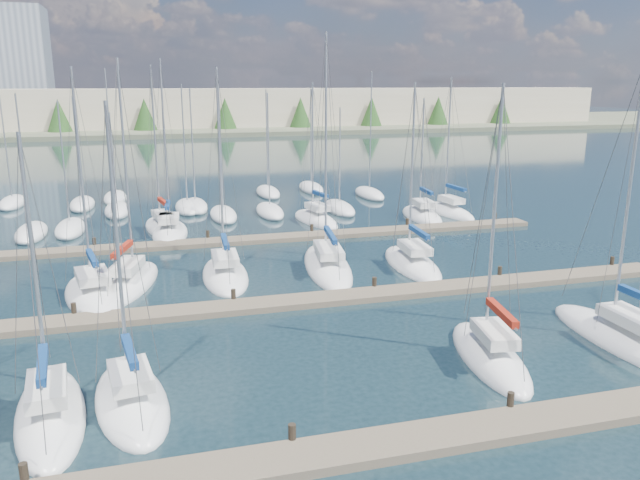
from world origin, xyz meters
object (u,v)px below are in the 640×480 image
object	(u,v)px
sailboat_n	(162,228)
sailboat_r	(449,211)
sailboat_l	(412,264)
sailboat_i	(131,283)
sailboat_d	(490,356)
sailboat_q	(422,216)
sailboat_k	(327,266)
sailboat_h	(94,294)
sailboat_b	(50,414)
sailboat_p	(316,219)
sailboat_o	(170,232)
sailboat_j	(225,275)
sailboat_c	(132,401)
sailboat_f	(624,340)

from	to	relation	value
sailboat_n	sailboat_r	world-z (taller)	sailboat_n
sailboat_l	sailboat_i	bearing A→B (deg)	-177.75
sailboat_d	sailboat_l	bearing A→B (deg)	89.95
sailboat_q	sailboat_k	world-z (taller)	sailboat_k
sailboat_h	sailboat_k	xyz separation A→B (m)	(14.00, 1.83, 0.01)
sailboat_q	sailboat_b	distance (m)	38.42
sailboat_p	sailboat_b	bearing A→B (deg)	-131.17
sailboat_p	sailboat_n	size ratio (longest dim) A/B	0.90
sailboat_i	sailboat_o	bearing A→B (deg)	92.94
sailboat_n	sailboat_o	size ratio (longest dim) A/B	0.97
sailboat_h	sailboat_n	bearing A→B (deg)	64.01
sailboat_j	sailboat_o	bearing A→B (deg)	105.45
sailboat_l	sailboat_b	world-z (taller)	sailboat_l
sailboat_b	sailboat_i	size ratio (longest dim) A/B	0.79
sailboat_c	sailboat_n	world-z (taller)	sailboat_n
sailboat_p	sailboat_k	size ratio (longest dim) A/B	0.81
sailboat_l	sailboat_h	xyz separation A→B (m)	(-19.41, -0.84, -0.00)
sailboat_h	sailboat_k	distance (m)	14.12
sailboat_c	sailboat_d	world-z (taller)	sailboat_d
sailboat_q	sailboat_r	world-z (taller)	sailboat_r
sailboat_h	sailboat_p	bearing A→B (deg)	31.28
sailboat_f	sailboat_k	xyz separation A→B (m)	(-9.73, 14.94, 0.01)
sailboat_c	sailboat_b	xyz separation A→B (m)	(-2.75, -0.22, -0.01)
sailboat_n	sailboat_k	world-z (taller)	sailboat_k
sailboat_f	sailboat_b	size ratio (longest dim) A/B	1.23
sailboat_o	sailboat_q	bearing A→B (deg)	5.66
sailboat_q	sailboat_c	world-z (taller)	sailboat_c
sailboat_h	sailboat_c	distance (m)	13.16
sailboat_q	sailboat_h	world-z (taller)	sailboat_h
sailboat_c	sailboat_b	world-z (taller)	sailboat_c
sailboat_c	sailboat_f	size ratio (longest dim) A/B	0.88
sailboat_d	sailboat_b	xyz separation A→B (m)	(-17.48, -0.18, -0.01)
sailboat_h	sailboat_f	bearing A→B (deg)	-39.90
sailboat_l	sailboat_r	bearing A→B (deg)	59.86
sailboat_q	sailboat_k	distance (m)	17.53
sailboat_p	sailboat_h	bearing A→B (deg)	-147.55
sailboat_f	sailboat_k	bearing A→B (deg)	122.74
sailboat_j	sailboat_h	bearing A→B (deg)	-165.14
sailboat_i	sailboat_k	xyz separation A→B (m)	(12.05, 0.39, -0.01)
sailboat_q	sailboat_l	xyz separation A→B (m)	(-6.84, -13.53, 0.00)
sailboat_n	sailboat_c	bearing A→B (deg)	-104.05
sailboat_l	sailboat_p	world-z (taller)	sailboat_l
sailboat_k	sailboat_j	bearing A→B (deg)	-170.17
sailboat_l	sailboat_k	xyz separation A→B (m)	(-5.41, 0.98, 0.01)
sailboat_j	sailboat_r	distance (m)	25.81
sailboat_f	sailboat_b	distance (m)	24.25
sailboat_b	sailboat_i	bearing A→B (deg)	73.87
sailboat_p	sailboat_r	xyz separation A→B (m)	(12.47, 0.05, 0.00)
sailboat_p	sailboat_b	distance (m)	33.37
sailboat_k	sailboat_c	bearing A→B (deg)	-120.49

